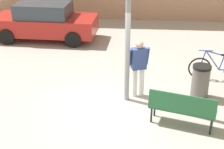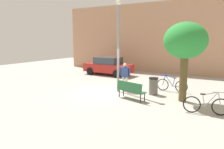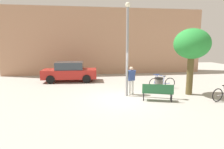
% 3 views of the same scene
% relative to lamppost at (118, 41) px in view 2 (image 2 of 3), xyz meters
% --- Properties ---
extents(ground_plane, '(36.00, 36.00, 0.00)m').
position_rel_lamppost_xyz_m(ground_plane, '(-0.26, -0.57, -2.95)').
color(ground_plane, '#A8A399').
extents(building_facade, '(19.59, 2.00, 6.37)m').
position_rel_lamppost_xyz_m(building_facade, '(-0.26, 9.08, 0.23)').
color(building_facade, tan).
rests_on(building_facade, ground_plane).
extents(lamppost, '(0.28, 0.28, 5.21)m').
position_rel_lamppost_xyz_m(lamppost, '(0.00, 0.00, 0.00)').
color(lamppost, gray).
rests_on(lamppost, ground_plane).
extents(person_by_lamppost, '(0.63, 0.40, 1.67)m').
position_rel_lamppost_xyz_m(person_by_lamppost, '(0.32, 0.25, -1.99)').
color(person_by_lamppost, white).
rests_on(person_by_lamppost, ground_plane).
extents(park_bench, '(1.67, 0.92, 0.92)m').
position_rel_lamppost_xyz_m(park_bench, '(1.37, -1.25, -2.41)').
color(park_bench, '#236038').
rests_on(park_bench, ground_plane).
extents(plaza_tree, '(2.05, 2.05, 3.86)m').
position_rel_lamppost_xyz_m(plaza_tree, '(3.74, -0.22, -0.03)').
color(plaza_tree, brown).
rests_on(plaza_tree, ground_plane).
extents(bicycle_blue, '(1.81, 0.11, 0.97)m').
position_rel_lamppost_xyz_m(bicycle_blue, '(2.78, 1.51, -2.57)').
color(bicycle_blue, black).
rests_on(bicycle_blue, ground_plane).
extents(bicycle_silver, '(1.78, 0.40, 0.97)m').
position_rel_lamppost_xyz_m(bicycle_silver, '(4.99, -1.68, -2.57)').
color(bicycle_silver, black).
rests_on(bicycle_silver, ground_plane).
extents(parked_car_red, '(4.27, 1.96, 1.55)m').
position_rel_lamppost_xyz_m(parked_car_red, '(-3.56, 4.86, -2.18)').
color(parked_car_red, '#AD231E').
rests_on(parked_car_red, ground_plane).
extents(trash_bin, '(0.51, 0.51, 0.96)m').
position_rel_lamppost_xyz_m(trash_bin, '(2.06, 0.32, -2.47)').
color(trash_bin, '#66605B').
rests_on(trash_bin, ground_plane).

